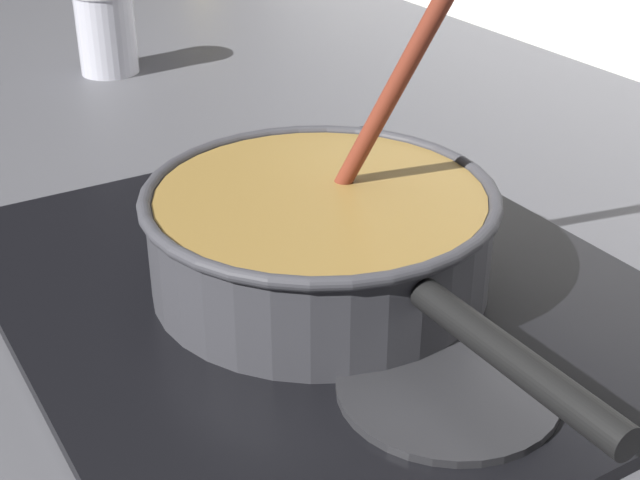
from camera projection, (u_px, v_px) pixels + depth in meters
name	position (u px, v px, depth m)	size (l,w,h in m)	color
ground	(130.00, 289.00, 0.79)	(2.40, 1.60, 0.04)	#4C4C51
hob_plate	(320.00, 289.00, 0.74)	(0.56, 0.48, 0.01)	black
burner_ring	(320.00, 279.00, 0.74)	(0.17, 0.17, 0.01)	#592D0C
spare_burner	(448.00, 388.00, 0.61)	(0.15, 0.15, 0.01)	#262628
cooking_pan	(321.00, 235.00, 0.72)	(0.46, 0.28, 0.31)	#38383D
condiment_jar	(106.00, 29.00, 1.25)	(0.08, 0.08, 0.12)	silver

